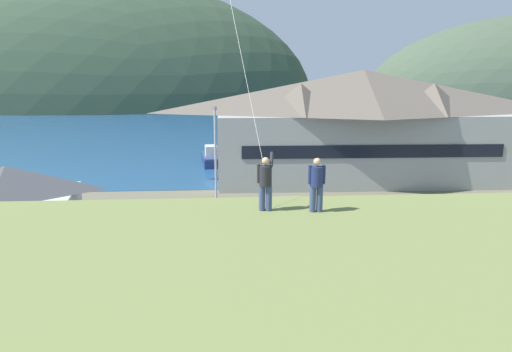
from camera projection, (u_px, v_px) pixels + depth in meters
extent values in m
plane|color=#66604C|center=(286.00, 277.00, 24.23)|extent=(600.00, 600.00, 0.00)
cube|color=slate|center=(276.00, 241.00, 29.09)|extent=(40.00, 20.00, 0.10)
cube|color=navy|center=(242.00, 129.00, 82.62)|extent=(360.00, 84.00, 0.03)
ellipsoid|color=#334733|center=(99.00, 106.00, 135.39)|extent=(121.90, 58.96, 69.40)
cube|color=#999E99|center=(361.00, 147.00, 44.34)|extent=(26.35, 9.00, 6.37)
cube|color=black|center=(374.00, 152.00, 40.08)|extent=(22.26, 0.49, 1.10)
pyramid|color=#60564C|center=(363.00, 91.00, 43.22)|extent=(27.93, 9.88, 3.83)
pyramid|color=#60564C|center=(301.00, 99.00, 41.61)|extent=(4.77, 4.77, 2.68)
pyramid|color=#60564C|center=(433.00, 98.00, 42.16)|extent=(4.77, 4.77, 2.68)
cube|color=beige|center=(12.00, 227.00, 25.92)|extent=(7.27, 5.10, 3.81)
pyramid|color=#47474C|center=(6.00, 180.00, 25.34)|extent=(7.87, 5.59, 1.49)
cube|color=black|center=(1.00, 252.00, 23.99)|extent=(1.10, 0.20, 2.67)
cube|color=#756B5B|center=(272.00, 162.00, 46.56)|extent=(4.37, 3.96, 2.79)
pyramid|color=#47474C|center=(273.00, 141.00, 46.11)|extent=(4.73, 4.35, 1.30)
cube|color=black|center=(273.00, 170.00, 44.81)|extent=(1.10, 0.12, 1.95)
cube|color=#70604C|center=(239.00, 155.00, 56.04)|extent=(3.20, 13.68, 0.70)
cube|color=navy|center=(211.00, 160.00, 52.41)|extent=(2.36, 5.69, 0.90)
cube|color=navy|center=(211.00, 156.00, 52.29)|extent=(2.29, 5.52, 0.16)
cube|color=silver|center=(211.00, 151.00, 51.75)|extent=(1.41, 1.78, 1.10)
cube|color=navy|center=(271.00, 161.00, 52.34)|extent=(2.78, 6.77, 0.90)
cube|color=navy|center=(271.00, 156.00, 52.22)|extent=(2.70, 6.57, 0.16)
cube|color=silver|center=(272.00, 151.00, 51.61)|extent=(1.67, 2.12, 1.10)
cube|color=navy|center=(176.00, 221.00, 30.47)|extent=(4.33, 2.12, 0.80)
cube|color=navy|center=(178.00, 209.00, 30.32)|extent=(2.22, 1.76, 0.70)
cube|color=black|center=(178.00, 210.00, 30.33)|extent=(2.26, 1.79, 0.32)
cylinder|color=black|center=(155.00, 223.00, 31.25)|extent=(0.66, 0.27, 0.64)
cylinder|color=black|center=(153.00, 233.00, 29.48)|extent=(0.66, 0.27, 0.64)
cylinder|color=black|center=(197.00, 221.00, 31.63)|extent=(0.66, 0.27, 0.64)
cylinder|color=black|center=(198.00, 230.00, 29.86)|extent=(0.66, 0.27, 0.64)
cube|color=navy|center=(433.00, 222.00, 30.17)|extent=(4.36, 2.20, 0.80)
cube|color=navy|center=(432.00, 211.00, 30.01)|extent=(2.25, 1.80, 0.70)
cube|color=black|center=(432.00, 211.00, 30.02)|extent=(2.29, 1.83, 0.32)
cylinder|color=black|center=(460.00, 233.00, 29.32)|extent=(0.66, 0.28, 0.64)
cylinder|color=black|center=(449.00, 224.00, 31.11)|extent=(0.66, 0.28, 0.64)
cylinder|color=black|center=(415.00, 233.00, 29.41)|extent=(0.66, 0.28, 0.64)
cylinder|color=black|center=(407.00, 224.00, 31.20)|extent=(0.66, 0.28, 0.64)
cube|color=#9EA3A8|center=(367.00, 250.00, 25.56)|extent=(4.27, 1.97, 0.80)
cube|color=gray|center=(370.00, 237.00, 25.41)|extent=(2.16, 1.69, 0.70)
cube|color=black|center=(370.00, 237.00, 25.42)|extent=(2.21, 1.72, 0.32)
cylinder|color=black|center=(337.00, 252.00, 26.40)|extent=(0.65, 0.25, 0.64)
cylinder|color=black|center=(347.00, 265.00, 24.62)|extent=(0.65, 0.25, 0.64)
cylinder|color=black|center=(385.00, 250.00, 26.68)|extent=(0.65, 0.25, 0.64)
cylinder|color=black|center=(398.00, 263.00, 24.90)|extent=(0.65, 0.25, 0.64)
cube|color=#9EA3A8|center=(291.00, 215.00, 31.60)|extent=(4.24, 1.89, 0.80)
cube|color=gray|center=(289.00, 205.00, 31.42)|extent=(2.13, 1.64, 0.70)
cube|color=black|center=(289.00, 205.00, 31.43)|extent=(2.17, 1.68, 0.32)
cylinder|color=black|center=(314.00, 225.00, 30.91)|extent=(0.64, 0.23, 0.64)
cylinder|color=black|center=(309.00, 216.00, 32.69)|extent=(0.64, 0.23, 0.64)
cylinder|color=black|center=(272.00, 226.00, 30.68)|extent=(0.64, 0.23, 0.64)
cylinder|color=black|center=(269.00, 217.00, 32.47)|extent=(0.64, 0.23, 0.64)
cube|color=#236633|center=(487.00, 250.00, 25.51)|extent=(4.26, 1.96, 0.80)
cube|color=#1E562B|center=(491.00, 237.00, 25.34)|extent=(2.16, 1.68, 0.70)
cube|color=black|center=(491.00, 238.00, 25.35)|extent=(2.20, 1.71, 0.32)
cylinder|color=black|center=(454.00, 251.00, 26.45)|extent=(0.65, 0.24, 0.64)
cylinder|color=black|center=(469.00, 265.00, 24.66)|extent=(0.65, 0.24, 0.64)
cylinder|color=black|center=(502.00, 251.00, 26.53)|extent=(0.65, 0.24, 0.64)
cylinder|color=#ADADB2|center=(216.00, 162.00, 33.35)|extent=(0.16, 0.16, 7.65)
cube|color=#4C4C51|center=(215.00, 108.00, 32.87)|extent=(0.24, 0.70, 0.20)
cylinder|color=#384770|center=(262.00, 198.00, 15.26)|extent=(0.20, 0.20, 0.82)
cylinder|color=#384770|center=(269.00, 198.00, 15.24)|extent=(0.20, 0.20, 0.82)
cylinder|color=#232328|center=(266.00, 176.00, 15.09)|extent=(0.40, 0.40, 0.64)
sphere|color=tan|center=(266.00, 161.00, 14.98)|extent=(0.24, 0.24, 0.24)
cylinder|color=#232328|center=(272.00, 159.00, 15.14)|extent=(0.19, 0.56, 0.43)
cylinder|color=#232328|center=(259.00, 174.00, 15.09)|extent=(0.11, 0.11, 0.60)
cylinder|color=#384770|center=(313.00, 199.00, 15.13)|extent=(0.20, 0.20, 0.82)
cylinder|color=#384770|center=(320.00, 199.00, 15.14)|extent=(0.20, 0.20, 0.82)
cylinder|color=navy|center=(317.00, 177.00, 14.97)|extent=(0.40, 0.40, 0.64)
sphere|color=tan|center=(317.00, 162.00, 14.87)|extent=(0.24, 0.24, 0.24)
cylinder|color=navy|center=(310.00, 175.00, 14.95)|extent=(0.11, 0.11, 0.60)
cylinder|color=navy|center=(324.00, 175.00, 14.96)|extent=(0.11, 0.11, 0.60)
cylinder|color=silver|center=(237.00, 32.00, 17.39)|extent=(2.08, 6.44, 11.51)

